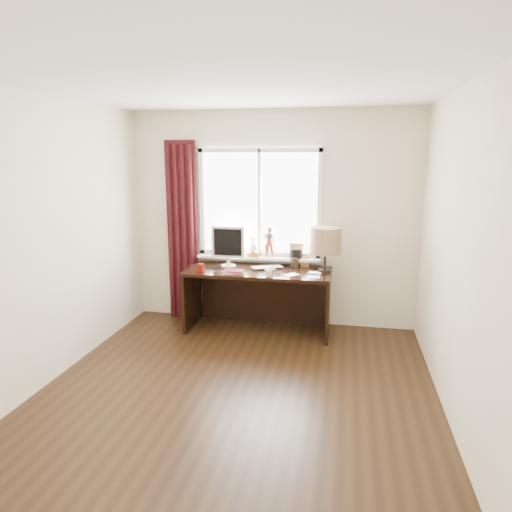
% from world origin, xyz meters
% --- Properties ---
extents(floor, '(3.50, 4.00, 0.00)m').
position_xyz_m(floor, '(0.00, 0.00, 0.00)').
color(floor, black).
rests_on(floor, ground).
extents(ceiling, '(3.50, 4.00, 0.00)m').
position_xyz_m(ceiling, '(0.00, 0.00, 2.60)').
color(ceiling, white).
rests_on(ceiling, wall_back).
extents(wall_back, '(3.50, 0.00, 2.60)m').
position_xyz_m(wall_back, '(0.00, 2.00, 1.30)').
color(wall_back, beige).
rests_on(wall_back, ground).
extents(wall_front, '(3.50, 0.00, 2.60)m').
position_xyz_m(wall_front, '(0.00, -2.00, 1.30)').
color(wall_front, beige).
rests_on(wall_front, ground).
extents(wall_left, '(0.00, 4.00, 2.60)m').
position_xyz_m(wall_left, '(-1.75, 0.00, 1.30)').
color(wall_left, beige).
rests_on(wall_left, ground).
extents(wall_right, '(0.00, 4.00, 2.60)m').
position_xyz_m(wall_right, '(1.75, 0.00, 1.30)').
color(wall_right, beige).
rests_on(wall_right, ground).
extents(laptop, '(0.43, 0.38, 0.03)m').
position_xyz_m(laptop, '(-0.01, 1.71, 0.76)').
color(laptop, silver).
rests_on(laptop, desk).
extents(mug, '(0.11, 0.11, 0.09)m').
position_xyz_m(mug, '(0.08, 1.35, 0.79)').
color(mug, white).
rests_on(mug, desk).
extents(red_cup, '(0.07, 0.07, 0.10)m').
position_xyz_m(red_cup, '(-0.73, 1.40, 0.80)').
color(red_cup, '#6D0D03').
rests_on(red_cup, desk).
extents(window, '(1.52, 0.20, 1.40)m').
position_xyz_m(window, '(-0.13, 1.95, 1.31)').
color(window, white).
rests_on(window, ground).
extents(curtain, '(0.38, 0.09, 2.25)m').
position_xyz_m(curtain, '(-1.13, 1.91, 1.12)').
color(curtain, black).
rests_on(curtain, floor).
extents(desk, '(1.70, 0.70, 0.75)m').
position_xyz_m(desk, '(-0.10, 1.73, 0.51)').
color(desk, black).
rests_on(desk, floor).
extents(monitor, '(0.40, 0.18, 0.49)m').
position_xyz_m(monitor, '(-0.49, 1.73, 1.03)').
color(monitor, beige).
rests_on(monitor, desk).
extents(notebook_stack, '(0.25, 0.21, 0.03)m').
position_xyz_m(notebook_stack, '(-0.35, 1.44, 0.77)').
color(notebook_stack, beige).
rests_on(notebook_stack, desk).
extents(brush_holder, '(0.09, 0.09, 0.25)m').
position_xyz_m(brush_holder, '(0.31, 1.83, 0.81)').
color(brush_holder, black).
rests_on(brush_holder, desk).
extents(icon_frame, '(0.10, 0.03, 0.13)m').
position_xyz_m(icon_frame, '(0.43, 1.89, 0.81)').
color(icon_frame, gold).
rests_on(icon_frame, desk).
extents(table_lamp, '(0.35, 0.35, 0.52)m').
position_xyz_m(table_lamp, '(0.67, 1.68, 1.11)').
color(table_lamp, black).
rests_on(table_lamp, desk).
extents(loose_papers, '(0.42, 0.31, 0.00)m').
position_xyz_m(loose_papers, '(0.48, 1.51, 0.75)').
color(loose_papers, white).
rests_on(loose_papers, desk).
extents(desk_cables, '(0.35, 0.46, 0.01)m').
position_xyz_m(desk_cables, '(0.16, 1.59, 0.75)').
color(desk_cables, black).
rests_on(desk_cables, desk).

